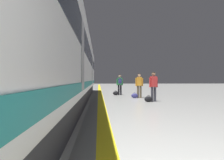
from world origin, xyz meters
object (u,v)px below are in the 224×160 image
at_px(passenger_near, 139,84).
at_px(passenger_mid, 154,84).
at_px(duffel_bag_near, 135,96).
at_px(duffel_bag_mid, 148,99).
at_px(duffel_bag_far, 116,93).
at_px(passenger_far, 120,83).
at_px(high_speed_train, 59,53).

distance_m(passenger_near, passenger_mid, 2.30).
bearing_deg(duffel_bag_near, duffel_bag_mid, -81.97).
height_order(passenger_near, passenger_mid, passenger_mid).
distance_m(passenger_near, duffel_bag_far, 2.86).
bearing_deg(passenger_far, duffel_bag_mid, -78.37).
bearing_deg(passenger_mid, passenger_near, 98.22).
bearing_deg(passenger_near, duffel_bag_far, 119.07).
xyz_separation_m(passenger_near, duffel_bag_near, (-0.32, -0.10, -0.78)).
relative_size(duffel_bag_near, duffel_bag_far, 1.00).
bearing_deg(passenger_near, high_speed_train, -146.17).
xyz_separation_m(high_speed_train, duffel_bag_mid, (4.58, 0.63, -2.35)).
height_order(duffel_bag_near, passenger_far, passenger_far).
height_order(duffel_bag_near, duffel_bag_mid, same).
bearing_deg(duffel_bag_near, passenger_mid, -73.40).
height_order(passenger_near, passenger_far, passenger_near).
relative_size(passenger_near, duffel_bag_far, 3.65).
xyz_separation_m(passenger_near, passenger_far, (-1.02, 2.54, 0.01)).
bearing_deg(passenger_near, passenger_far, 111.77).
bearing_deg(duffel_bag_far, passenger_far, 23.68).
bearing_deg(duffel_bag_mid, passenger_mid, 26.40).
bearing_deg(duffel_bag_mid, duffel_bag_far, 105.53).
xyz_separation_m(high_speed_train, passenger_mid, (4.90, 0.79, -1.56)).
distance_m(passenger_mid, duffel_bag_mid, 0.86).
bearing_deg(duffel_bag_mid, duffel_bag_near, 98.03).
height_order(passenger_near, duffel_bag_near, passenger_near).
relative_size(high_speed_train, passenger_far, 17.22).
bearing_deg(passenger_mid, duffel_bag_near, 106.60).
bearing_deg(passenger_mid, duffel_bag_far, 109.57).
height_order(high_speed_train, passenger_near, high_speed_train).
distance_m(duffel_bag_near, passenger_far, 2.84).
distance_m(high_speed_train, passenger_near, 5.73).
bearing_deg(high_speed_train, duffel_bag_near, 34.87).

